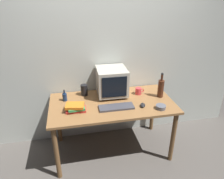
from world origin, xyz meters
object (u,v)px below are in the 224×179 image
computer_mouse (143,105)px  book_stack (76,108)px  keyboard (116,107)px  cd_spindle (161,107)px  bottle_tall (161,88)px  bottle_short (65,97)px  metal_canister (84,90)px  mug (139,91)px  crt_monitor (112,82)px

computer_mouse → book_stack: book_stack is taller
keyboard → cd_spindle: cd_spindle is taller
bottle_tall → cd_spindle: bottle_tall is taller
bottle_short → metal_canister: bottle_short is taller
computer_mouse → bottle_short: bottle_short is taller
keyboard → mug: (0.37, 0.30, 0.03)m
computer_mouse → metal_canister: metal_canister is taller
crt_monitor → metal_canister: bearing=170.1°
mug → bottle_tall: bearing=-26.8°
keyboard → book_stack: size_ratio=1.72×
bottle_tall → cd_spindle: bearing=-111.5°
mug → metal_canister: (-0.72, 0.12, 0.03)m
crt_monitor → cd_spindle: size_ratio=3.29×
bottle_short → keyboard: bearing=-27.4°
computer_mouse → bottle_tall: bottle_tall is taller
bottle_tall → metal_canister: size_ratio=2.26×
bottle_tall → metal_canister: bottle_tall is taller
crt_monitor → bottle_tall: 0.64m
cd_spindle → bottle_short: bearing=158.9°
keyboard → mug: mug is taller
computer_mouse → metal_canister: 0.80m
keyboard → metal_canister: metal_canister is taller
keyboard → bottle_tall: bearing=15.8°
bottle_short → mug: bearing=-0.6°
metal_canister → book_stack: bearing=-109.3°
bottle_short → metal_canister: (0.26, 0.11, 0.02)m
mug → metal_canister: size_ratio=0.80×
computer_mouse → cd_spindle: size_ratio=0.83×
book_stack → metal_canister: 0.41m
bottle_tall → crt_monitor: bearing=163.5°
keyboard → book_stack: bearing=176.0°
bottle_tall → cd_spindle: 0.33m
crt_monitor → bottle_short: size_ratio=2.56×
bottle_short → cd_spindle: size_ratio=1.29×
crt_monitor → bottle_tall: bearing=-16.5°
mug → cd_spindle: mug is taller
bottle_short → mug: (0.98, -0.01, -0.01)m
keyboard → bottle_tall: size_ratio=1.24×
bottle_tall → keyboard: bearing=-164.6°
crt_monitor → book_stack: 0.61m
keyboard → mug: size_ratio=3.50×
mug → book_stack: bearing=-162.7°
bottle_tall → cd_spindle: (-0.12, -0.29, -0.11)m
bottle_short → book_stack: bottle_short is taller
computer_mouse → book_stack: 0.80m
computer_mouse → book_stack: (-0.80, 0.06, 0.02)m
mug → cd_spindle: 0.45m
keyboard → metal_canister: 0.55m
crt_monitor → cd_spindle: (0.50, -0.48, -0.17)m
keyboard → book_stack: (-0.48, 0.04, 0.03)m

